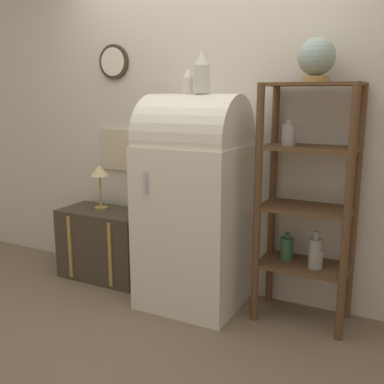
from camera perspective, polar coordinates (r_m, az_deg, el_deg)
ground_plane at (r=3.30m, az=-1.68°, el=-15.25°), size 12.00×12.00×0.00m
wall_back at (r=3.44m, az=2.79°, el=9.38°), size 7.00×0.09×2.70m
refrigerator at (r=3.21m, az=0.24°, el=-0.82°), size 0.70×0.67×1.53m
suitcase_trunk at (r=3.88m, az=-10.96°, el=-6.48°), size 0.74×0.41×0.58m
shelf_unit at (r=3.04m, az=14.33°, el=-0.54°), size 0.62×0.38×1.60m
globe at (r=2.99m, az=15.53°, el=16.03°), size 0.23×0.23×0.27m
vase_left at (r=3.17m, az=-0.56°, el=13.78°), size 0.08×0.08×0.17m
vase_center at (r=3.09m, az=1.25°, el=14.83°), size 0.11×0.11×0.28m
desk_lamp at (r=3.79m, az=-11.66°, el=2.21°), size 0.15×0.15×0.37m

